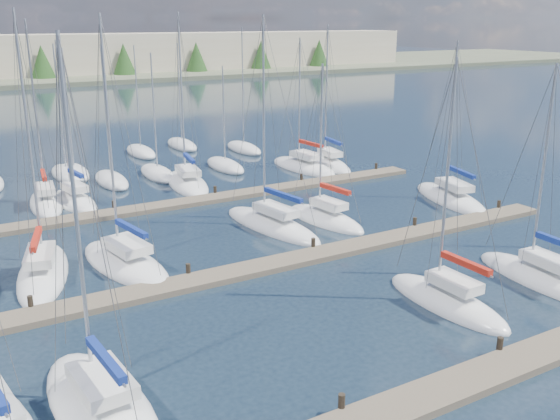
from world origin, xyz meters
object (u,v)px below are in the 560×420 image
sailboat_f (540,279)px  sailboat_m (450,198)px  sailboat_o (74,201)px  sailboat_i (43,272)px  sailboat_k (272,225)px  sailboat_j (125,263)px  sailboat_d (447,302)px  sailboat_l (325,219)px  sailboat_r (328,163)px  sailboat_p (188,183)px  sailboat_c (101,405)px  sailboat_n (46,202)px  sailboat_q (303,167)px

sailboat_f → sailboat_m: size_ratio=0.95×
sailboat_f → sailboat_o: bearing=127.0°
sailboat_o → sailboat_i: 14.05m
sailboat_f → sailboat_k: size_ratio=0.84×
sailboat_j → sailboat_d: bearing=-56.3°
sailboat_l → sailboat_r: bearing=48.2°
sailboat_j → sailboat_p: 17.91m
sailboat_l → sailboat_m: sailboat_m is taller
sailboat_o → sailboat_d: (11.60, -26.97, -0.01)m
sailboat_l → sailboat_c: sailboat_c is taller
sailboat_d → sailboat_k: size_ratio=0.87×
sailboat_o → sailboat_n: (-1.89, 0.76, 0.00)m
sailboat_o → sailboat_n: 2.04m
sailboat_i → sailboat_f: size_ratio=1.22×
sailboat_q → sailboat_d: sailboat_d is taller
sailboat_p → sailboat_n: bearing=-169.8°
sailboat_l → sailboat_i: 18.59m
sailboat_m → sailboat_k: size_ratio=0.88×
sailboat_c → sailboat_l: bearing=31.5°
sailboat_j → sailboat_m: size_ratio=1.14×
sailboat_o → sailboat_q: bearing=-4.8°
sailboat_n → sailboat_f: sailboat_n is taller
sailboat_r → sailboat_k: bearing=-126.8°
sailboat_k → sailboat_n: bearing=124.5°
sailboat_l → sailboat_o: (-13.90, 13.13, 0.02)m
sailboat_m → sailboat_d: sailboat_m is taller
sailboat_r → sailboat_k: 19.11m
sailboat_l → sailboat_i: size_ratio=0.77×
sailboat_i → sailboat_f: bearing=-17.1°
sailboat_l → sailboat_q: bearing=56.4°
sailboat_l → sailboat_q: 15.85m
sailboat_l → sailboat_r: (9.89, 14.03, 0.01)m
sailboat_q → sailboat_m: sailboat_m is taller
sailboat_n → sailboat_c: 27.88m
sailboat_p → sailboat_q: bearing=10.9°
sailboat_f → sailboat_m: sailboat_m is taller
sailboat_i → sailboat_k: (14.76, 0.84, -0.01)m
sailboat_r → sailboat_m: bearing=-75.8°
sailboat_n → sailboat_d: (13.49, -27.73, -0.01)m
sailboat_l → sailboat_r: sailboat_r is taller
sailboat_j → sailboat_n: size_ratio=1.02×
sailboat_l → sailboat_i: sailboat_i is taller
sailboat_l → sailboat_r: size_ratio=0.83×
sailboat_c → sailboat_i: bearing=83.5°
sailboat_p → sailboat_k: sailboat_p is taller
sailboat_m → sailboat_n: bearing=166.4°
sailboat_j → sailboat_p: bearing=47.1°
sailboat_n → sailboat_d: size_ratio=1.13×
sailboat_o → sailboat_n: bearing=150.8°
sailboat_i → sailboat_o: bearing=85.6°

